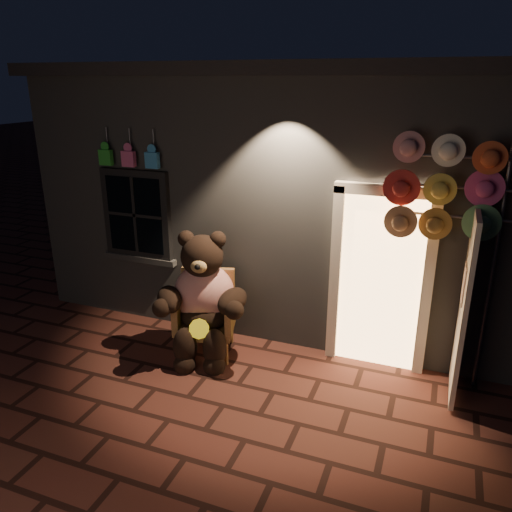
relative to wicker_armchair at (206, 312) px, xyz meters
The scene contains 5 objects.
ground 1.32m from the wicker_armchair, 56.14° to the right, with size 60.00×60.00×0.00m, color #4E261E.
shop_building 3.29m from the wicker_armchair, 77.18° to the left, with size 7.30×5.95×3.51m.
wicker_armchair is the anchor object (origin of this frame).
teddy_bear 0.28m from the wicker_armchair, 79.15° to the right, with size 1.15×1.05×1.65m.
hat_rack 3.25m from the wicker_armchair, ahead, with size 1.56×0.22×2.76m.
Camera 1 is at (1.92, -4.02, 3.27)m, focal length 35.00 mm.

